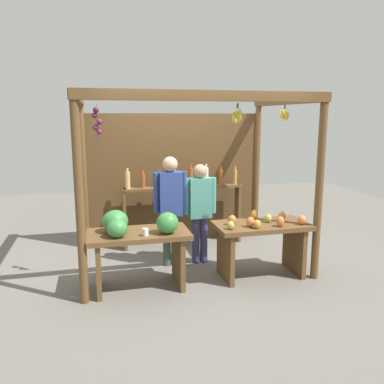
{
  "coord_description": "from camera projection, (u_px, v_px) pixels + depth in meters",
  "views": [
    {
      "loc": [
        -1.29,
        -5.43,
        2.12
      ],
      "look_at": [
        0.0,
        -0.2,
        1.09
      ],
      "focal_mm": 36.78,
      "sensor_mm": 36.0,
      "label": 1
    }
  ],
  "objects": [
    {
      "name": "vendor_man",
      "position": [
        170.0,
        201.0,
        5.55
      ],
      "size": [
        0.48,
        0.21,
        1.58
      ],
      "rotation": [
        0.0,
        0.0,
        0.04
      ],
      "color": "#395846",
      "rests_on": "ground"
    },
    {
      "name": "bottle_shelf_unit",
      "position": [
        183.0,
        197.0,
        6.46
      ],
      "size": [
        1.98,
        0.22,
        1.36
      ],
      "color": "brown",
      "rests_on": "ground"
    },
    {
      "name": "fruit_counter_right",
      "position": [
        261.0,
        236.0,
        5.24
      ],
      "size": [
        1.24,
        0.64,
        0.87
      ],
      "color": "brown",
      "rests_on": "ground"
    },
    {
      "name": "market_stall",
      "position": [
        181.0,
        164.0,
        6.06
      ],
      "size": [
        3.08,
        2.13,
        2.42
      ],
      "color": "brown",
      "rests_on": "ground"
    },
    {
      "name": "vendor_woman",
      "position": [
        200.0,
        205.0,
        5.66
      ],
      "size": [
        0.48,
        0.2,
        1.46
      ],
      "rotation": [
        0.0,
        0.0,
        -0.02
      ],
      "color": "navy",
      "rests_on": "ground"
    },
    {
      "name": "fruit_counter_left",
      "position": [
        136.0,
        239.0,
        4.81
      ],
      "size": [
        1.24,
        0.66,
        1.0
      ],
      "color": "brown",
      "rests_on": "ground"
    },
    {
      "name": "ground_plane",
      "position": [
        189.0,
        261.0,
        5.88
      ],
      "size": [
        12.0,
        12.0,
        0.0
      ],
      "primitive_type": "plane",
      "color": "slate",
      "rests_on": "ground"
    }
  ]
}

